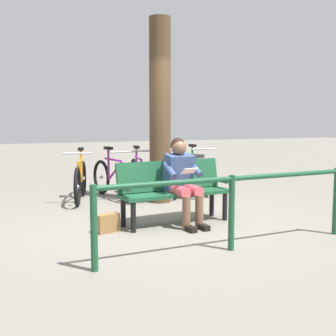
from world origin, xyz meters
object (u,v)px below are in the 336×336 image
litter_bin (194,176)px  person_reading (182,177)px  bicycle_blue (113,179)px  bench (173,187)px  bicycle_orange (170,175)px  bicycle_red (196,174)px  bicycle_purple (138,177)px  bicycle_silver (80,181)px  handbag (107,223)px  tree_trunk (160,111)px

litter_bin → person_reading: bearing=61.3°
bicycle_blue → litter_bin: bearing=56.8°
bench → bicycle_orange: bicycle_orange is taller
litter_bin → bicycle_red: size_ratio=0.48×
bench → bicycle_purple: bicycle_purple is taller
bicycle_purple → bicycle_orange: bearing=96.6°
bicycle_red → bicycle_blue: size_ratio=1.02×
person_reading → bicycle_silver: bearing=-72.9°
person_reading → handbag: (1.06, 0.05, -0.54)m
bicycle_orange → bicycle_red: bearing=104.6°
bicycle_orange → bicycle_silver: same height
litter_bin → bicycle_purple: 1.07m
bicycle_orange → bench: bearing=-9.6°
bicycle_red → handbag: bearing=-41.1°
litter_bin → bicycle_silver: (1.98, -0.47, -0.04)m
bicycle_red → bench: bearing=-28.6°
bench → bicycle_orange: (-0.80, -2.22, -0.15)m
tree_trunk → bicycle_silver: bearing=-24.4°
person_reading → bicycle_blue: 2.34m
handbag → bicycle_purple: bicycle_purple is taller
handbag → bicycle_orange: bicycle_orange is taller
bench → bicycle_red: bicycle_red is taller
bench → litter_bin: (-1.04, -1.61, -0.10)m
bicycle_purple → bicycle_silver: bearing=-75.4°
person_reading → bicycle_silver: person_reading is taller
bicycle_blue → bench: bearing=-3.5°
litter_bin → bicycle_red: bicycle_red is taller
bicycle_silver → tree_trunk: bearing=80.9°
bicycle_silver → bicycle_blue: bearing=109.4°
person_reading → bicycle_purple: 2.40m
person_reading → bicycle_orange: bearing=-114.5°
bicycle_red → tree_trunk: bearing=-50.6°
bicycle_silver → bench: bearing=39.7°
bench → litter_bin: bench is taller
person_reading → tree_trunk: size_ratio=0.38×
tree_trunk → bicycle_orange: (-0.46, -0.72, -1.22)m
bicycle_red → bicycle_purple: (1.21, 0.04, 0.00)m
person_reading → bicycle_blue: bearing=-87.1°
bicycle_orange → bicycle_blue: (1.15, 0.09, 0.00)m
person_reading → tree_trunk: bearing=-106.9°
litter_bin → bicycle_silver: size_ratio=0.49×
bench → person_reading: 0.23m
person_reading → bench: bearing=-72.8°
bicycle_silver → bicycle_red: bearing=109.7°
bench → bicycle_blue: (0.34, -2.12, -0.15)m
tree_trunk → bicycle_orange: tree_trunk is taller
tree_trunk → bicycle_red: (-1.03, -0.77, -1.22)m
bicycle_silver → litter_bin: bearing=91.8°
litter_bin → bicycle_orange: size_ratio=0.48×
bicycle_red → bicycle_orange: size_ratio=1.01×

